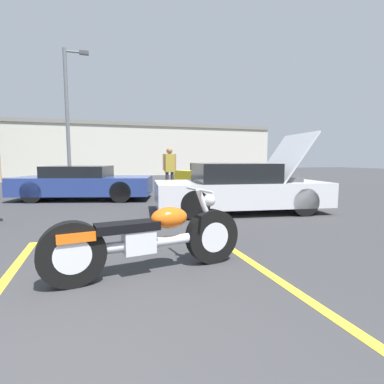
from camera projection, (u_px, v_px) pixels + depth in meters
parking_stripe_middle at (269, 274)px, 3.55m from camera, size 0.12×4.68×0.01m
far_building at (91, 148)px, 25.54m from camera, size 32.00×4.20×4.40m
light_pole at (69, 111)px, 14.87m from camera, size 1.21×0.28×6.74m
motorcycle at (148, 239)px, 3.54m from camera, size 2.42×0.71×0.99m
show_car_hood_open at (240, 188)px, 7.74m from camera, size 4.52×2.46×2.03m
parked_car_mid_row at (83, 183)px, 10.09m from camera, size 4.74×2.91×1.13m
parked_car_right_row at (216, 175)px, 15.28m from camera, size 4.42×3.25×1.17m
spectator_by_show_car at (170, 167)px, 11.44m from camera, size 0.52×0.24×1.79m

